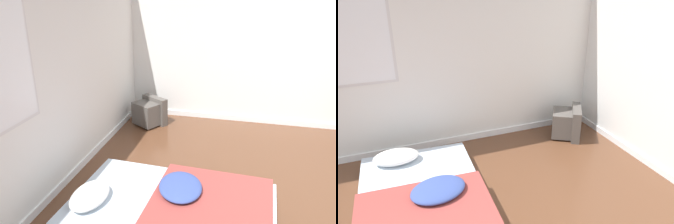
# 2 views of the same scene
# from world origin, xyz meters

# --- Properties ---
(wall_back) EXTENTS (7.72, 0.08, 2.60)m
(wall_back) POSITION_xyz_m (-0.01, 2.80, 1.29)
(wall_back) COLOR white
(wall_back) RESTS_ON ground_plane
(mattress_bed) EXTENTS (1.34, 2.04, 0.33)m
(mattress_bed) POSITION_xyz_m (-0.12, 1.41, 0.12)
(mattress_bed) COLOR silver
(mattress_bed) RESTS_ON ground_plane
(crt_tv) EXTENTS (0.58, 0.60, 0.46)m
(crt_tv) POSITION_xyz_m (2.13, 2.33, 0.22)
(crt_tv) COLOR #56514C
(crt_tv) RESTS_ON ground_plane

